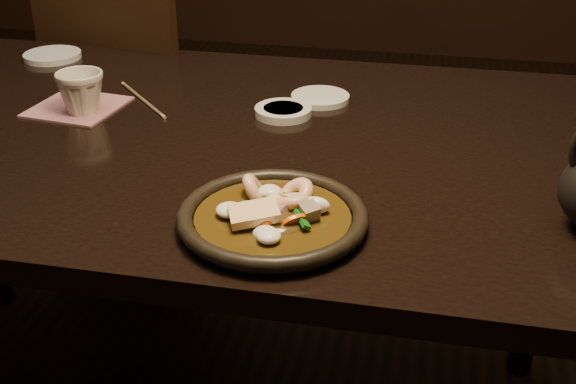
% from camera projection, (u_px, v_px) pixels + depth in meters
% --- Properties ---
extents(table, '(1.60, 0.90, 0.75)m').
position_uv_depth(table, '(181.00, 167.00, 1.32)').
color(table, black).
rests_on(table, floor).
extents(chair, '(0.49, 0.49, 0.89)m').
position_uv_depth(chair, '(143.00, 128.00, 1.97)').
color(chair, black).
rests_on(chair, floor).
extents(plate, '(0.26, 0.26, 0.03)m').
position_uv_depth(plate, '(273.00, 218.00, 0.98)').
color(plate, black).
rests_on(plate, table).
extents(stirfry, '(0.15, 0.17, 0.05)m').
position_uv_depth(stirfry, '(274.00, 213.00, 0.98)').
color(stirfry, '#3A270A').
rests_on(stirfry, plate).
extents(soy_dish, '(0.11, 0.11, 0.01)m').
position_uv_depth(soy_dish, '(283.00, 111.00, 1.34)').
color(soy_dish, silver).
rests_on(soy_dish, table).
extents(saucer_left, '(0.13, 0.13, 0.01)m').
position_uv_depth(saucer_left, '(53.00, 56.00, 1.64)').
color(saucer_left, silver).
rests_on(saucer_left, table).
extents(saucer_right, '(0.11, 0.11, 0.01)m').
position_uv_depth(saucer_right, '(320.00, 98.00, 1.41)').
color(saucer_right, silver).
rests_on(saucer_right, table).
extents(tea_cup, '(0.10, 0.10, 0.09)m').
position_uv_depth(tea_cup, '(81.00, 92.00, 1.33)').
color(tea_cup, beige).
rests_on(tea_cup, table).
extents(chopsticks, '(0.16, 0.16, 0.01)m').
position_uv_depth(chopsticks, '(142.00, 99.00, 1.41)').
color(chopsticks, '#9F845B').
rests_on(chopsticks, table).
extents(napkin, '(0.17, 0.17, 0.00)m').
position_uv_depth(napkin, '(78.00, 107.00, 1.37)').
color(napkin, '#975D62').
rests_on(napkin, table).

